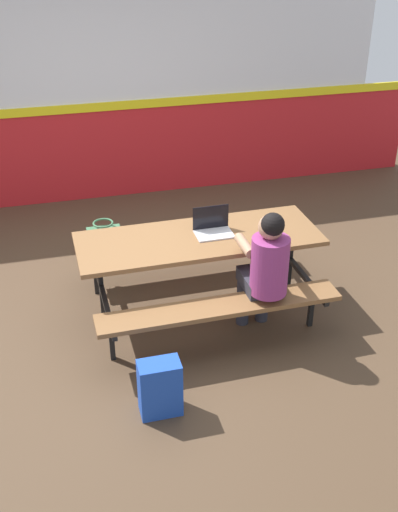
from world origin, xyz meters
TOP-DOWN VIEW (x-y plane):
  - ground_plane at (0.00, 0.00)m, footprint 10.00×10.00m
  - accent_backdrop at (0.00, 2.76)m, footprint 8.00×0.14m
  - picnic_table_main at (0.43, 0.00)m, footprint 2.10×1.57m
  - student_nearer at (0.83, -0.55)m, footprint 0.36×0.53m
  - laptop_silver at (0.56, 0.04)m, footprint 0.32×0.22m
  - backpack_dark at (-0.18, -1.20)m, footprint 0.30×0.22m
  - tote_bag_bright at (-0.28, 1.12)m, footprint 0.34×0.21m

SIDE VIEW (x-z plane):
  - ground_plane at x=0.00m, z-range -0.02..0.00m
  - tote_bag_bright at x=-0.28m, z-range -0.02..0.41m
  - backpack_dark at x=-0.18m, z-range 0.00..0.44m
  - picnic_table_main at x=0.43m, z-range 0.21..0.95m
  - student_nearer at x=0.83m, z-range 0.10..1.31m
  - laptop_silver at x=0.56m, z-range 0.67..0.90m
  - accent_backdrop at x=0.00m, z-range -0.05..2.55m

